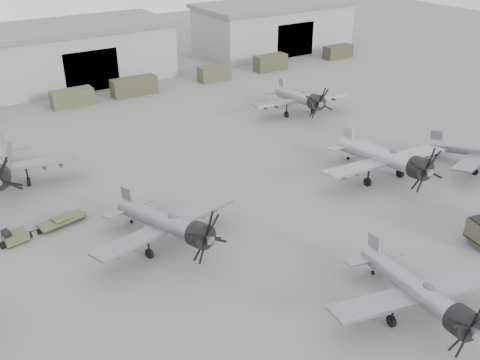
{
  "coord_description": "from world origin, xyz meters",
  "views": [
    {
      "loc": [
        -23.81,
        -21.63,
        24.38
      ],
      "look_at": [
        -0.43,
        14.37,
        2.5
      ],
      "focal_mm": 40.0,
      "sensor_mm": 36.0,
      "label": 1
    }
  ],
  "objects_px": {
    "aircraft_far_0": "(1,166)",
    "aircraft_near_1": "(421,293)",
    "tug_trailer": "(33,230)",
    "aircraft_mid_1": "(169,224)",
    "aircraft_mid_2": "(388,159)",
    "aircraft_far_1": "(301,98)"
  },
  "relations": [
    {
      "from": "aircraft_far_0",
      "to": "aircraft_near_1",
      "type": "bearing_deg",
      "value": -48.73
    },
    {
      "from": "aircraft_near_1",
      "to": "tug_trailer",
      "type": "relative_size",
      "value": 1.76
    },
    {
      "from": "aircraft_mid_1",
      "to": "aircraft_mid_2",
      "type": "bearing_deg",
      "value": -14.4
    },
    {
      "from": "tug_trailer",
      "to": "aircraft_mid_1",
      "type": "bearing_deg",
      "value": -52.57
    },
    {
      "from": "aircraft_mid_1",
      "to": "aircraft_far_0",
      "type": "distance_m",
      "value": 19.87
    },
    {
      "from": "aircraft_near_1",
      "to": "aircraft_far_0",
      "type": "distance_m",
      "value": 39.06
    },
    {
      "from": "aircraft_far_1",
      "to": "tug_trailer",
      "type": "bearing_deg",
      "value": -152.65
    },
    {
      "from": "aircraft_near_1",
      "to": "aircraft_far_1",
      "type": "xyz_separation_m",
      "value": [
        18.22,
        34.94,
        0.11
      ]
    },
    {
      "from": "aircraft_mid_2",
      "to": "tug_trailer",
      "type": "height_order",
      "value": "aircraft_mid_2"
    },
    {
      "from": "aircraft_near_1",
      "to": "aircraft_mid_1",
      "type": "height_order",
      "value": "aircraft_mid_1"
    },
    {
      "from": "aircraft_near_1",
      "to": "aircraft_far_0",
      "type": "xyz_separation_m",
      "value": [
        -18.84,
        34.22,
        0.29
      ]
    },
    {
      "from": "aircraft_mid_1",
      "to": "tug_trailer",
      "type": "distance_m",
      "value": 11.84
    },
    {
      "from": "aircraft_mid_1",
      "to": "aircraft_far_1",
      "type": "relative_size",
      "value": 0.98
    },
    {
      "from": "aircraft_near_1",
      "to": "aircraft_mid_1",
      "type": "relative_size",
      "value": 0.97
    },
    {
      "from": "aircraft_near_1",
      "to": "tug_trailer",
      "type": "bearing_deg",
      "value": 140.66
    },
    {
      "from": "aircraft_far_0",
      "to": "aircraft_mid_2",
      "type": "bearing_deg",
      "value": -18.0
    },
    {
      "from": "aircraft_near_1",
      "to": "aircraft_mid_2",
      "type": "height_order",
      "value": "aircraft_mid_2"
    },
    {
      "from": "aircraft_mid_1",
      "to": "aircraft_far_0",
      "type": "height_order",
      "value": "aircraft_far_0"
    },
    {
      "from": "aircraft_far_0",
      "to": "aircraft_far_1",
      "type": "relative_size",
      "value": 1.08
    },
    {
      "from": "tug_trailer",
      "to": "aircraft_mid_2",
      "type": "bearing_deg",
      "value": -26.11
    },
    {
      "from": "aircraft_mid_1",
      "to": "aircraft_mid_2",
      "type": "xyz_separation_m",
      "value": [
        23.23,
        -1.09,
        0.2
      ]
    },
    {
      "from": "aircraft_near_1",
      "to": "aircraft_mid_2",
      "type": "relative_size",
      "value": 0.9
    }
  ]
}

